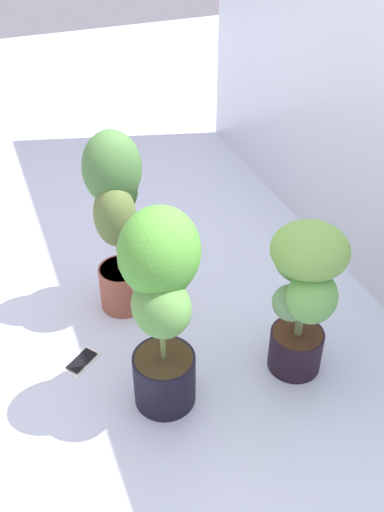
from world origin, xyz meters
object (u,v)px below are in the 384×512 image
(potted_plant_front_left, at_px, (116,212))
(potted_plant_back_right, at_px, (304,288))
(cell_phone, at_px, (82,361))
(potted_plant_front_right, at_px, (161,297))

(potted_plant_front_left, relative_size, potted_plant_back_right, 1.27)
(cell_phone, bearing_deg, potted_plant_back_right, 30.59)
(potted_plant_front_left, bearing_deg, potted_plant_front_right, -0.13)
(potted_plant_front_right, height_order, potted_plant_back_right, potted_plant_front_right)
(potted_plant_front_right, xyz_separation_m, potted_plant_back_right, (0.03, 0.48, -0.08))
(potted_plant_front_left, xyz_separation_m, cell_phone, (0.25, -0.23, -0.44))
(potted_plant_front_right, height_order, cell_phone, potted_plant_front_right)
(potted_plant_front_right, relative_size, potted_plant_back_right, 1.27)
(potted_plant_back_right, height_order, cell_phone, potted_plant_back_right)
(potted_plant_front_left, height_order, potted_plant_back_right, potted_plant_front_left)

